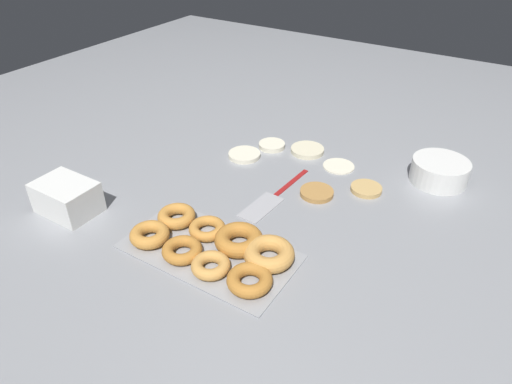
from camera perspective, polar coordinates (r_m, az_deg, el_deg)
name	(u,v)px	position (r m, az deg, el deg)	size (l,w,h in m)	color
ground_plane	(271,187)	(1.29, 1.89, 0.59)	(3.00, 3.00, 0.00)	gray
pancake_0	(272,145)	(1.49, 2.00, 5.86)	(0.08, 0.08, 0.02)	silver
pancake_1	(244,155)	(1.43, -1.46, 4.68)	(0.10, 0.10, 0.01)	silver
pancake_2	(307,150)	(1.47, 6.44, 5.23)	(0.11, 0.11, 0.01)	beige
pancake_3	(317,193)	(1.26, 7.60, -0.07)	(0.09, 0.09, 0.01)	#B27F42
pancake_4	(366,189)	(1.30, 13.61, 0.40)	(0.09, 0.09, 0.01)	tan
pancake_5	(339,166)	(1.40, 10.30, 3.27)	(0.09, 0.09, 0.01)	silver
donut_tray	(216,246)	(1.06, -5.00, -6.78)	(0.40, 0.21, 0.04)	#93969B
batter_bowl	(439,171)	(1.40, 21.96, 2.45)	(0.16, 0.16, 0.07)	white
container_stack	(67,197)	(1.27, -22.57, -0.62)	(0.15, 0.11, 0.08)	white
spatula	(268,201)	(1.22, 1.54, -1.14)	(0.07, 0.30, 0.01)	maroon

